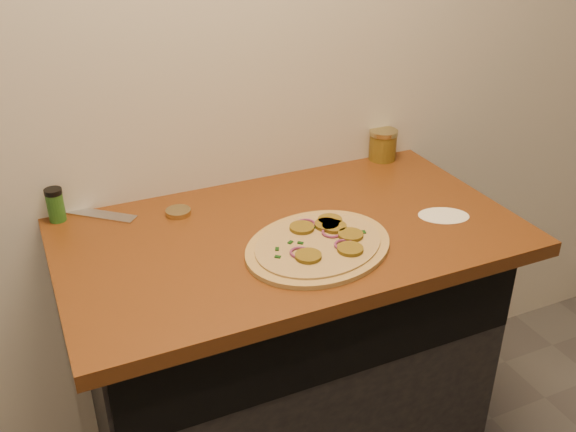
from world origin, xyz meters
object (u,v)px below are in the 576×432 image
salsa_jar (383,145)px  spice_shaker (55,205)px  chefs_knife (72,209)px  pizza (319,244)px

salsa_jar → spice_shaker: salsa_jar is taller
chefs_knife → salsa_jar: salsa_jar is taller
chefs_knife → pizza: bearing=-40.5°
salsa_jar → spice_shaker: size_ratio=1.07×
pizza → spice_shaker: size_ratio=5.53×
chefs_knife → spice_shaker: spice_shaker is taller
spice_shaker → pizza: bearing=-36.0°
chefs_knife → spice_shaker: 0.07m
chefs_knife → spice_shaker: (-0.04, -0.04, 0.04)m
chefs_knife → salsa_jar: (0.98, -0.04, 0.04)m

